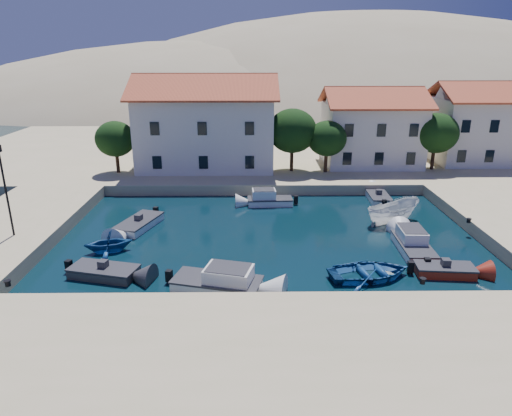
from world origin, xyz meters
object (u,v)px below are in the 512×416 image
Objects in this scene: building_mid at (371,125)px; boat_east at (392,222)px; rowboat_south at (369,278)px; building_right at (476,121)px; cabin_cruiser_east at (414,245)px; lamppost at (4,182)px; building_left at (206,120)px; cabin_cruiser_south at (217,281)px.

boat_east is at bearing -97.11° from building_mid.
rowboat_south is 10.18m from boat_east.
building_mid is 17.20m from boat_east.
building_right is 1.95× the size of cabin_cruiser_east.
building_right is at bearing 27.93° from lamppost.
building_left is 2.91× the size of boat_east.
rowboat_south is at bearing -103.53° from building_mid.
lamppost reaches higher than cabin_cruiser_east.
boat_east reaches higher than rowboat_south.
lamppost is at bearing -144.55° from building_mid.
cabin_cruiser_south is at bearing 113.36° from cabin_cruiser_east.
building_right reaches higher than cabin_cruiser_south.
lamppost reaches higher than cabin_cruiser_south.
cabin_cruiser_east is (12.98, 5.01, 0.00)m from cabin_cruiser_south.
building_mid is at bearing -175.24° from building_right.
boat_east is (27.47, 4.74, -4.75)m from lamppost.
cabin_cruiser_south is (2.78, -25.81, -5.46)m from building_left.
cabin_cruiser_south is 1.07× the size of boat_east.
cabin_cruiser_south is 1.12× the size of cabin_cruiser_east.
building_mid is 12.04m from building_right.
building_left is 2.36× the size of lamppost.
building_left is at bearing 18.02° from boat_east.
building_right is 1.52× the size of lamppost.
rowboat_south is (9.07, 1.24, -0.48)m from cabin_cruiser_south.
building_left is 1.56× the size of building_right.
building_left reaches higher than lamppost.
cabin_cruiser_south is at bearing 87.14° from rowboat_south.
building_mid is at bearing 35.45° from lamppost.
cabin_cruiser_east is (-2.24, -21.80, -4.75)m from building_mid.
lamppost is at bearing 172.41° from cabin_cruiser_south.
building_left is 30.07m from building_right.
cabin_cruiser_east is at bearing -1.69° from lamppost.
cabin_cruiser_east reaches higher than boat_east.
boat_east is (-14.03, -17.26, -5.47)m from building_right.
building_mid is at bearing 74.97° from cabin_cruiser_south.
building_mid is at bearing -24.21° from rowboat_south.
cabin_cruiser_south is at bearing 100.36° from boat_east.
building_left is at bearing -176.82° from building_mid.
cabin_cruiser_east is 0.96× the size of boat_east.
building_mid is (18.00, 1.00, -0.71)m from building_left.
cabin_cruiser_east is (-14.24, -22.80, -5.00)m from building_right.
building_right reaches higher than rowboat_south.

